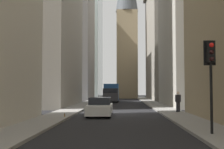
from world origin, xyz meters
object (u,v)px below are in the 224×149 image
Objects in this scene: traffic_light_foreground at (211,64)px; pedestrian at (178,101)px; discarded_bottle at (65,115)px; delivery_truck at (111,93)px; sedan_white at (100,107)px.

traffic_light_foreground is 2.40× the size of pedestrian.
pedestrian is 9.81m from discarded_bottle.
delivery_truck is 23.93× the size of discarded_bottle.
pedestrian is at bearing -62.48° from discarded_bottle.
pedestrian is (-20.53, -6.38, -0.40)m from delivery_truck.
sedan_white is (-23.02, -0.00, -0.80)m from delivery_truck.
discarded_bottle is (-25.04, 2.28, -1.21)m from delivery_truck.
pedestrian reaches higher than sedan_white.
sedan_white reaches higher than discarded_bottle.
delivery_truck is at bearing -5.21° from discarded_bottle.
delivery_truck is 25.18m from discarded_bottle.
sedan_white is at bearing 31.10° from traffic_light_foreground.
sedan_white is 10.99m from traffic_light_foreground.
discarded_bottle is at bearing 174.79° from delivery_truck.
delivery_truck is 1.50× the size of sedan_white.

